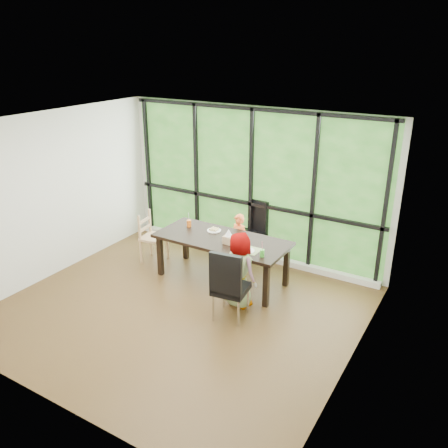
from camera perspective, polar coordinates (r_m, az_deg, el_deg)
The scene contains 22 objects.
ground at distance 7.00m, azimuth -5.44°, elevation -10.40°, with size 5.00×5.00×0.00m, color black.
back_wall at distance 8.19m, azimuth 3.51°, elevation 4.96°, with size 5.00×5.00×0.00m, color silver.
foliage_backdrop at distance 8.17m, azimuth 3.44°, elevation 4.92°, with size 4.80×0.02×2.65m, color #234C19.
window_mullions at distance 8.14m, azimuth 3.31°, elevation 4.85°, with size 4.80×0.06×2.65m, color black, non-canonical shape.
window_sill at distance 8.58m, azimuth 3.00°, elevation -3.55°, with size 4.80×0.12×0.10m, color silver.
dining_table at distance 7.58m, azimuth -0.26°, elevation -4.36°, with size 2.16×0.94×0.75m, color black.
chair_window_leather at distance 8.26m, azimuth 3.20°, elevation -0.87°, with size 0.46×0.46×1.08m, color black.
chair_interior_leather at distance 6.52m, azimuth 0.85°, elevation -7.36°, with size 0.46×0.46×1.08m, color black.
chair_end_beech at distance 8.30m, azimuth -8.62°, elevation -1.63°, with size 0.42×0.40×0.90m, color tan.
child_toddler at distance 7.98m, azimuth 1.82°, elevation -2.12°, with size 0.35×0.23×0.97m, color orange.
child_older at distance 6.80m, azimuth 2.09°, elevation -5.69°, with size 0.57×0.37×1.16m, color slate.
placemat at distance 7.03m, azimuth 2.88°, elevation -3.16°, with size 0.38×0.28×0.01m, color tan.
plate_far at distance 7.70m, azimuth -1.23°, elevation -0.80°, with size 0.23×0.23×0.01m, color white.
plate_near at distance 6.98m, azimuth 2.77°, elevation -3.31°, with size 0.25×0.25×0.02m, color white.
orange_cup at distance 7.88m, azimuth -4.32°, elevation 0.08°, with size 0.08×0.08×0.12m, color #D86018.
green_cup at distance 6.81m, azimuth 4.71°, elevation -3.59°, with size 0.07×0.07×0.11m, color #4CC63C.
tissue_box at distance 7.22m, azimuth 0.57°, elevation -1.92°, with size 0.15×0.15×0.13m, color tan.
crepe_rolls_far at distance 7.69m, azimuth -1.24°, elevation -0.63°, with size 0.15×0.12×0.04m, color tan, non-canonical shape.
crepe_rolls_near at distance 6.97m, azimuth 2.77°, elevation -3.11°, with size 0.10×0.12×0.04m, color tan, non-canonical shape.
straw_white at distance 7.84m, azimuth -4.34°, elevation 0.75°, with size 0.01×0.01×0.20m, color white.
straw_pink at distance 6.77m, azimuth 4.74°, elevation -2.87°, with size 0.01×0.01×0.20m, color pink.
tissue at distance 7.17m, azimuth 0.57°, elevation -1.06°, with size 0.12×0.12×0.11m, color white.
Camera 1 is at (3.58, -4.73, 3.71)m, focal length 37.18 mm.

